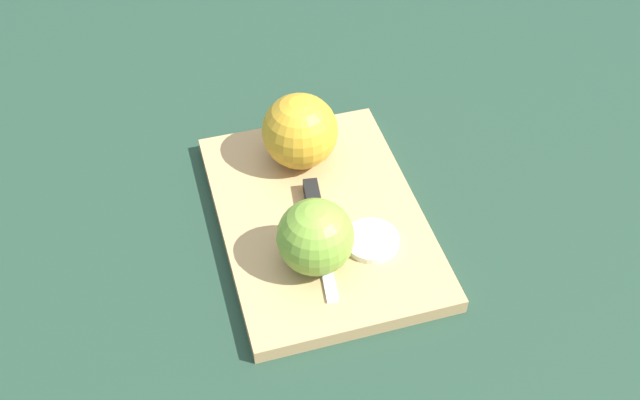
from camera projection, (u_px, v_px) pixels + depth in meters
name	position (u px, v px, depth m)	size (l,w,h in m)	color
ground_plane	(320.00, 223.00, 0.83)	(4.00, 4.00, 0.00)	#1E3828
cutting_board	(320.00, 218.00, 0.82)	(0.33, 0.24, 0.02)	tan
apple_half_left	(300.00, 131.00, 0.85)	(0.09, 0.09, 0.09)	gold
apple_half_right	(316.00, 237.00, 0.74)	(0.08, 0.08, 0.08)	olive
knife	(317.00, 217.00, 0.80)	(0.16, 0.05, 0.02)	silver
apple_slice	(371.00, 241.00, 0.79)	(0.06, 0.06, 0.01)	#EFE5C6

